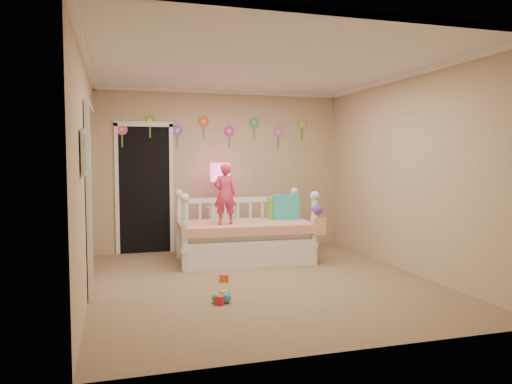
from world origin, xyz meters
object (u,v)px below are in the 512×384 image
object	(u,v)px
table_lamp	(220,178)
daybed	(245,226)
nightstand	(221,230)
child	(225,194)

from	to	relation	value
table_lamp	daybed	bearing A→B (deg)	-74.40
table_lamp	nightstand	bearing A→B (deg)	180.00
child	nightstand	world-z (taller)	child
daybed	nightstand	size ratio (longest dim) A/B	2.59
nightstand	child	bearing A→B (deg)	-99.41
table_lamp	child	bearing A→B (deg)	-98.34
child	table_lamp	size ratio (longest dim) A/B	1.24
daybed	nightstand	distance (m)	0.76
nightstand	table_lamp	bearing A→B (deg)	-1.07
child	nightstand	bearing A→B (deg)	-95.38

